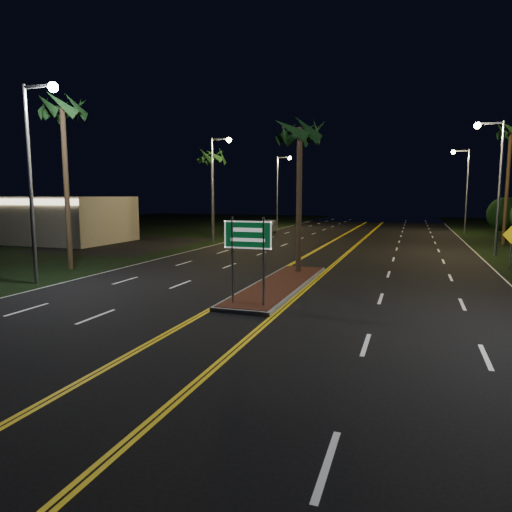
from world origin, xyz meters
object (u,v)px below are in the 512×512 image
at_px(commercial_building, 42,219).
at_px(palm_right_far, 511,133).
at_px(highway_sign, 248,243).
at_px(streetlight_right_far, 464,181).
at_px(median_island, 280,285).
at_px(streetlight_right_mid, 494,172).
at_px(streetlight_left_far, 280,183).
at_px(streetlight_left_near, 35,161).
at_px(car_near, 249,234).
at_px(shrub_far, 505,214).
at_px(car_far, 268,225).
at_px(palm_left_near, 62,110).
at_px(palm_left_far, 212,157).
at_px(streetlight_left_mid, 216,177).
at_px(warning_sign, 511,241).
at_px(palm_median, 300,132).

height_order(commercial_building, palm_right_far, palm_right_far).
bearing_deg(highway_sign, streetlight_right_far, 74.85).
distance_m(median_island, streetlight_right_mid, 19.20).
xyz_separation_m(streetlight_left_far, streetlight_right_mid, (21.23, -22.00, 0.00)).
relative_size(streetlight_left_near, palm_right_far, 0.87).
bearing_deg(median_island, streetlight_left_far, 106.00).
relative_size(streetlight_left_near, car_near, 1.90).
height_order(streetlight_right_mid, shrub_far, streetlight_right_mid).
relative_size(car_near, car_far, 0.97).
distance_m(streetlight_left_far, palm_right_far, 27.50).
distance_m(streetlight_right_far, car_near, 25.72).
height_order(palm_left_near, palm_right_far, palm_right_far).
xyz_separation_m(streetlight_right_far, palm_right_far, (2.19, -12.00, 3.49)).
bearing_deg(palm_left_far, palm_right_far, 4.47).
height_order(streetlight_left_near, palm_left_near, palm_left_near).
relative_size(median_island, streetlight_left_mid, 1.14).
bearing_deg(shrub_far, median_island, -115.45).
distance_m(streetlight_left_mid, car_far, 12.46).
relative_size(median_island, warning_sign, 4.15).
xyz_separation_m(highway_sign, palm_left_far, (-12.80, 25.20, 5.34)).
bearing_deg(streetlight_left_far, shrub_far, -18.14).
height_order(highway_sign, palm_left_near, palm_left_near).
xyz_separation_m(palm_median, warning_sign, (10.80, 5.33, -5.67)).
bearing_deg(commercial_building, car_far, 43.08).
xyz_separation_m(palm_right_far, shrub_far, (1.00, 6.00, -6.81)).
bearing_deg(commercial_building, streetlight_left_mid, 14.61).
bearing_deg(palm_left_far, commercial_building, -148.75).
height_order(highway_sign, streetlight_right_far, streetlight_right_far).
height_order(streetlight_right_mid, streetlight_right_far, same).
relative_size(streetlight_right_mid, car_near, 1.90).
height_order(commercial_building, streetlight_left_far, streetlight_left_far).
bearing_deg(shrub_far, highway_sign, -112.57).
relative_size(streetlight_left_far, palm_left_near, 0.92).
bearing_deg(streetlight_left_far, streetlight_left_mid, -90.00).
distance_m(streetlight_left_far, warning_sign, 35.61).
relative_size(median_island, palm_left_far, 1.16).
relative_size(streetlight_left_near, palm_median, 1.08).
bearing_deg(car_far, palm_right_far, -21.25).
bearing_deg(warning_sign, palm_left_far, 132.17).
xyz_separation_m(median_island, palm_right_far, (12.80, 23.00, 9.06)).
distance_m(streetlight_left_near, streetlight_left_mid, 20.00).
height_order(highway_sign, streetlight_left_near, streetlight_left_near).
height_order(highway_sign, warning_sign, highway_sign).
bearing_deg(car_far, palm_left_near, -103.83).
distance_m(streetlight_left_mid, streetlight_right_far, 27.83).
bearing_deg(car_near, streetlight_right_far, 45.49).
bearing_deg(median_island, palm_left_far, 121.36).
xyz_separation_m(streetlight_left_mid, streetlight_right_far, (21.23, 18.00, 0.00)).
relative_size(shrub_far, car_far, 0.81).
bearing_deg(highway_sign, streetlight_left_mid, 116.59).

